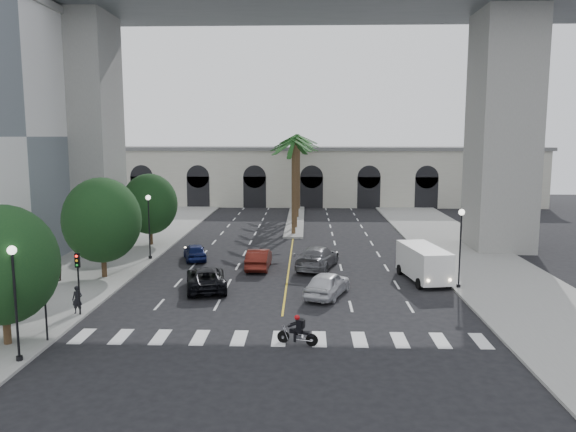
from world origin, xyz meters
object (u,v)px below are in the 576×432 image
object	(u,v)px
lamp_post_left_near	(15,293)
cargo_van	(424,262)
car_d	(317,257)
car_c	(206,278)
pedestrian_b	(57,269)
traffic_signal_far	(78,273)
lamp_post_left_far	(149,221)
car_a	(327,284)
lamp_post_right	(460,241)
car_b	(259,259)
traffic_signal_near	(45,293)
car_e	(195,252)
pedestrian_a	(77,300)
motorcycle_rider	(299,331)

from	to	relation	value
lamp_post_left_near	cargo_van	size ratio (longest dim) A/B	0.90
car_d	car_c	bearing A→B (deg)	55.47
pedestrian_b	traffic_signal_far	bearing A→B (deg)	-13.61
lamp_post_left_far	car_a	size ratio (longest dim) A/B	1.14
lamp_post_right	car_b	size ratio (longest dim) A/B	1.14
traffic_signal_near	car_b	distance (m)	18.34
cargo_van	pedestrian_b	world-z (taller)	cargo_van
car_c	car_e	xyz separation A→B (m)	(-2.48, 8.78, -0.06)
lamp_post_left_near	car_e	size ratio (longest dim) A/B	1.33
traffic_signal_far	car_d	bearing A→B (deg)	42.11
lamp_post_left_near	lamp_post_left_far	world-z (taller)	same
traffic_signal_near	cargo_van	distance (m)	24.34
car_d	car_e	world-z (taller)	car_d
car_b	car_e	size ratio (longest dim) A/B	1.16
car_d	cargo_van	size ratio (longest dim) A/B	0.99
lamp_post_left_far	pedestrian_a	size ratio (longest dim) A/B	3.38
car_b	pedestrian_b	distance (m)	14.28
car_b	pedestrian_b	size ratio (longest dim) A/B	2.92
pedestrian_b	motorcycle_rider	bearing A→B (deg)	11.29
traffic_signal_near	pedestrian_a	size ratio (longest dim) A/B	2.30
car_a	car_d	world-z (taller)	car_d
traffic_signal_near	car_a	bearing A→B (deg)	31.59
car_d	lamp_post_left_near	bearing A→B (deg)	69.49
lamp_post_left_near	car_a	world-z (taller)	lamp_post_left_near
lamp_post_left_far	motorcycle_rider	bearing A→B (deg)	-55.85
lamp_post_left_far	traffic_signal_far	xyz separation A→B (m)	(0.10, -14.50, -0.71)
lamp_post_left_far	car_b	bearing A→B (deg)	-16.05
traffic_signal_far	cargo_van	bearing A→B (deg)	22.40
lamp_post_left_near	pedestrian_a	bearing A→B (deg)	90.86
lamp_post_right	car_d	xyz separation A→B (m)	(-9.24, 5.67, -2.37)
car_c	cargo_van	size ratio (longest dim) A/B	0.91
lamp_post_right	traffic_signal_far	world-z (taller)	lamp_post_right
car_a	traffic_signal_far	bearing A→B (deg)	38.74
lamp_post_right	cargo_van	world-z (taller)	lamp_post_right
lamp_post_left_far	car_e	bearing A→B (deg)	3.24
car_a	car_b	size ratio (longest dim) A/B	1.00
lamp_post_left_far	traffic_signal_near	xyz separation A→B (m)	(0.10, -18.50, -0.71)
motorcycle_rider	car_d	world-z (taller)	car_d
lamp_post_right	traffic_signal_far	xyz separation A→B (m)	(-22.70, -6.50, -0.71)
lamp_post_left_near	traffic_signal_far	world-z (taller)	lamp_post_left_near
motorcycle_rider	car_a	bearing A→B (deg)	94.81
traffic_signal_near	cargo_van	bearing A→B (deg)	31.15
pedestrian_b	lamp_post_left_far	bearing A→B (deg)	103.29
car_c	lamp_post_left_near	bearing A→B (deg)	51.48
traffic_signal_near	pedestrian_b	size ratio (longest dim) A/B	2.27
lamp_post_left_near	lamp_post_left_far	distance (m)	21.00
lamp_post_right	motorcycle_rider	size ratio (longest dim) A/B	2.67
lamp_post_right	car_a	distance (m)	9.25
motorcycle_rider	cargo_van	size ratio (longest dim) A/B	0.34
lamp_post_left_far	motorcycle_rider	distance (m)	22.21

